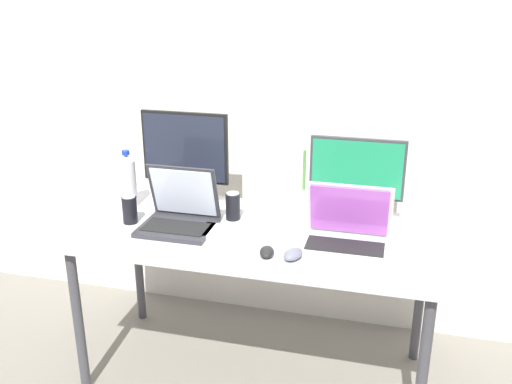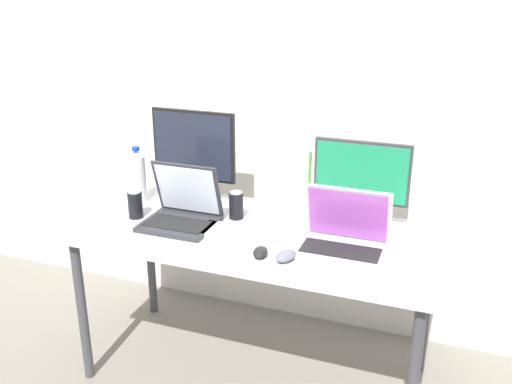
# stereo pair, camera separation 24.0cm
# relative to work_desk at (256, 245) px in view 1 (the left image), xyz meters

# --- Properties ---
(ground_plane) EXTENTS (16.00, 16.00, 0.00)m
(ground_plane) POSITION_rel_work_desk_xyz_m (0.00, 0.00, -0.67)
(ground_plane) COLOR gray
(wall_back) EXTENTS (7.00, 0.08, 2.60)m
(wall_back) POSITION_rel_work_desk_xyz_m (0.00, 0.59, 0.63)
(wall_back) COLOR silver
(wall_back) RESTS_ON ground
(work_desk) EXTENTS (1.58, 0.72, 0.74)m
(work_desk) POSITION_rel_work_desk_xyz_m (0.00, 0.00, 0.00)
(work_desk) COLOR #424247
(work_desk) RESTS_ON ground
(monitor_left) EXTENTS (0.42, 0.18, 0.45)m
(monitor_left) POSITION_rel_work_desk_xyz_m (-0.41, 0.23, 0.31)
(monitor_left) COLOR black
(monitor_left) RESTS_ON work_desk
(monitor_center) EXTENTS (0.42, 0.21, 0.38)m
(monitor_center) POSITION_rel_work_desk_xyz_m (0.40, 0.24, 0.27)
(monitor_center) COLOR #38383D
(monitor_center) RESTS_ON work_desk
(laptop_silver) EXTENTS (0.31, 0.26, 0.27)m
(laptop_silver) POSITION_rel_work_desk_xyz_m (-0.34, -0.04, 0.13)
(laptop_silver) COLOR #2D2D33
(laptop_silver) RESTS_ON work_desk
(laptop_secondary) EXTENTS (0.35, 0.25, 0.25)m
(laptop_secondary) POSITION_rel_work_desk_xyz_m (0.39, -0.05, 0.12)
(laptop_secondary) COLOR silver
(laptop_secondary) RESTS_ON work_desk
(keyboard_main) EXTENTS (0.37, 0.15, 0.02)m
(keyboard_main) POSITION_rel_work_desk_xyz_m (-0.04, -0.08, 0.08)
(keyboard_main) COLOR white
(keyboard_main) RESTS_ON work_desk
(mouse_by_keyboard) EXTENTS (0.07, 0.10, 0.03)m
(mouse_by_keyboard) POSITION_rel_work_desk_xyz_m (0.10, -0.22, 0.08)
(mouse_by_keyboard) COLOR black
(mouse_by_keyboard) RESTS_ON work_desk
(mouse_by_laptop) EXTENTS (0.09, 0.12, 0.04)m
(mouse_by_laptop) POSITION_rel_work_desk_xyz_m (0.20, -0.22, 0.09)
(mouse_by_laptop) COLOR slate
(mouse_by_laptop) RESTS_ON work_desk
(water_bottle) EXTENTS (0.08, 0.08, 0.28)m
(water_bottle) POSITION_rel_work_desk_xyz_m (-0.66, 0.13, 0.20)
(water_bottle) COLOR silver
(water_bottle) RESTS_ON work_desk
(soda_can_near_keyboard) EXTENTS (0.07, 0.07, 0.13)m
(soda_can_near_keyboard) POSITION_rel_work_desk_xyz_m (-0.13, 0.10, 0.13)
(soda_can_near_keyboard) COLOR black
(soda_can_near_keyboard) RESTS_ON work_desk
(soda_can_by_laptop) EXTENTS (0.07, 0.07, 0.13)m
(soda_can_by_laptop) POSITION_rel_work_desk_xyz_m (-0.57, -0.05, 0.13)
(soda_can_by_laptop) COLOR black
(soda_can_by_laptop) RESTS_ON work_desk
(bamboo_vase) EXTENTS (0.06, 0.06, 0.30)m
(bamboo_vase) POSITION_rel_work_desk_xyz_m (0.16, 0.28, 0.13)
(bamboo_vase) COLOR #B2D1B7
(bamboo_vase) RESTS_ON work_desk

